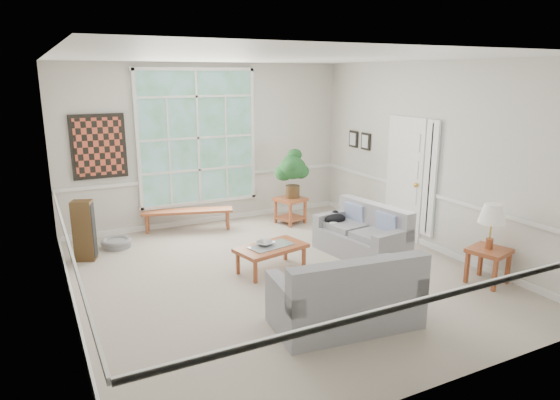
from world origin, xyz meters
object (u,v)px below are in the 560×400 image
(loveseat_right, at_px, (361,231))
(coffee_table, at_px, (271,258))
(loveseat_front, at_px, (345,288))
(end_table, at_px, (290,211))
(side_table, at_px, (488,266))

(loveseat_right, bearing_deg, coffee_table, 169.56)
(loveseat_front, height_order, coffee_table, loveseat_front)
(end_table, height_order, side_table, end_table)
(side_table, bearing_deg, coffee_table, 144.62)
(loveseat_front, bearing_deg, side_table, 8.88)
(end_table, relative_size, side_table, 1.01)
(loveseat_right, xyz_separation_m, side_table, (0.90, -1.67, -0.15))
(coffee_table, distance_m, side_table, 3.00)
(loveseat_front, bearing_deg, coffee_table, 98.33)
(loveseat_front, distance_m, coffee_table, 1.84)
(loveseat_right, height_order, loveseat_front, loveseat_front)
(loveseat_right, xyz_separation_m, coffee_table, (-1.54, 0.06, -0.21))
(loveseat_front, relative_size, side_table, 3.30)
(loveseat_right, height_order, coffee_table, loveseat_right)
(side_table, bearing_deg, end_table, 105.86)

